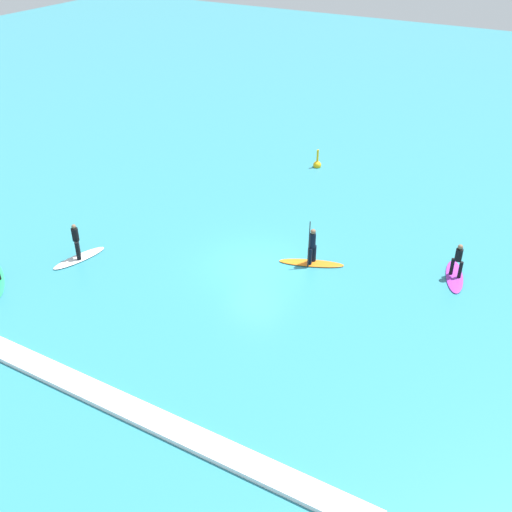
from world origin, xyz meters
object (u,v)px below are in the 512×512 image
Objects in this scene: surfer_on_orange_board at (312,256)px; surfer_on_white_board at (78,251)px; surfer_on_purple_board at (456,270)px; marker_buoy at (317,164)px.

surfer_on_white_board is at bearing 5.73° from surfer_on_orange_board.
surfer_on_purple_board is 0.95× the size of surfer_on_orange_board.
marker_buoy is (-10.53, 8.26, -0.21)m from surfer_on_purple_board.
surfer_on_orange_board is 11.35m from marker_buoy.
marker_buoy is (-4.49, 10.42, -0.26)m from surfer_on_orange_board.
surfer_on_purple_board is 1.02× the size of surfer_on_white_board.
surfer_on_orange_board is (-6.03, -2.15, 0.05)m from surfer_on_purple_board.
surfer_on_purple_board reaches higher than marker_buoy.
surfer_on_white_board is at bearing -108.53° from marker_buoy.
surfer_on_purple_board is at bearing -38.13° from marker_buoy.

